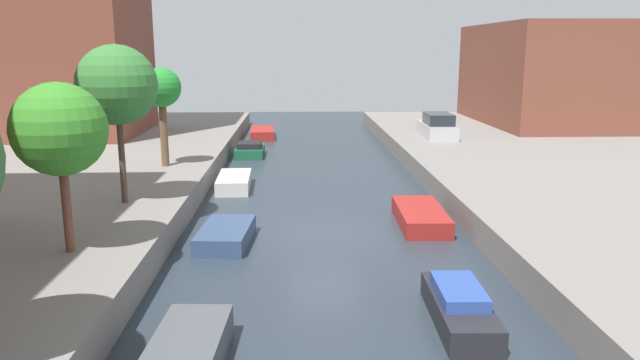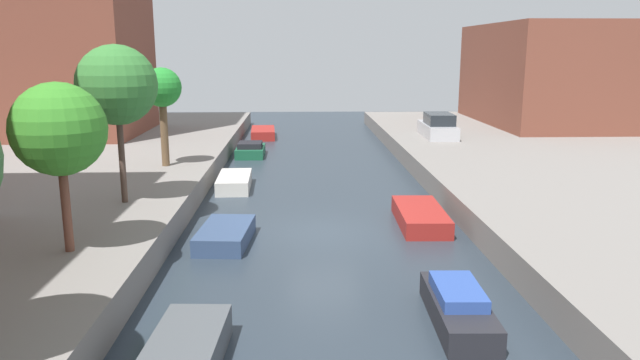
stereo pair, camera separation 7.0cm
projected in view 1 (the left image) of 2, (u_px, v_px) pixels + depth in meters
The scene contains 12 objects.
ground_plane at pixel (324, 232), 21.18m from camera, with size 84.00×84.00×0.00m, color #28333D.
low_block_right at pixel (553, 74), 43.79m from camera, with size 10.00×14.74×7.19m, color brown.
street_tree_2 at pixel (59, 130), 15.49m from camera, with size 2.46×2.46×4.56m.
street_tree_3 at pixel (117, 86), 20.48m from camera, with size 2.77×2.77×5.55m.
street_tree_4 at pixel (162, 90), 27.31m from camera, with size 1.81×1.81×4.57m.
parked_car at pixel (437, 127), 37.29m from camera, with size 1.91×4.67×1.49m.
moored_boat_left_2 at pixel (226, 235), 19.92m from camera, with size 1.83×3.22×0.58m.
moored_boat_left_3 at pixel (234, 182), 27.77m from camera, with size 1.56×3.49×0.63m.
moored_boat_left_4 at pixel (250, 150), 36.19m from camera, with size 1.67×3.02×0.89m.
moored_boat_left_5 at pixel (262, 133), 43.94m from camera, with size 1.90×4.25×0.66m.
moored_boat_right_2 at pixel (459, 307), 14.12m from camera, with size 1.33×3.57×0.91m.
moored_boat_right_3 at pixel (420, 216), 22.07m from camera, with size 1.75×4.02×0.63m.
Camera 1 is at (-0.95, -20.26, 6.36)m, focal length 33.43 mm.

